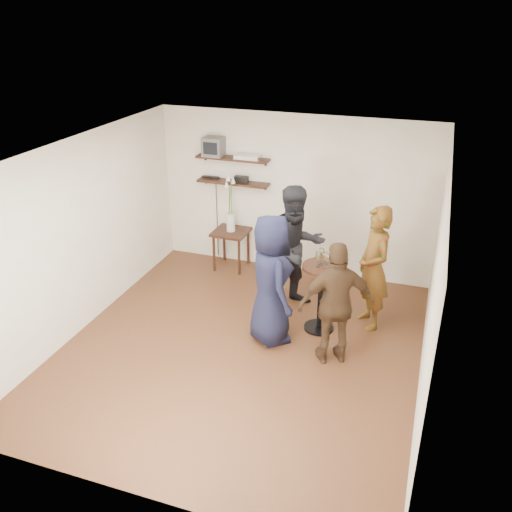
{
  "coord_description": "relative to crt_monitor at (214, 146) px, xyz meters",
  "views": [
    {
      "loc": [
        2.09,
        -5.52,
        4.13
      ],
      "look_at": [
        0.07,
        0.4,
        1.17
      ],
      "focal_mm": 38.0,
      "sensor_mm": 36.0,
      "label": 1
    }
  ],
  "objects": [
    {
      "name": "side_table",
      "position": [
        0.33,
        -0.17,
        -1.46
      ],
      "size": [
        0.57,
        0.57,
        0.67
      ],
      "rotation": [
        0.0,
        0.0,
        -0.03
      ],
      "color": "black",
      "rests_on": "room"
    },
    {
      "name": "crt_monitor",
      "position": [
        0.0,
        0.0,
        0.0
      ],
      "size": [
        0.32,
        0.3,
        0.3
      ],
      "primitive_type": "cube",
      "color": "#59595B",
      "rests_on": "shelf_upper"
    },
    {
      "name": "wine_glass_fr",
      "position": [
        2.25,
        -1.61,
        -0.92
      ],
      "size": [
        0.06,
        0.06,
        0.19
      ],
      "color": "silver",
      "rests_on": "drinks_table"
    },
    {
      "name": "person_brown",
      "position": [
        2.5,
        -2.22,
        -1.21
      ],
      "size": [
        1.02,
        0.78,
        1.61
      ],
      "primitive_type": "imported",
      "rotation": [
        0.0,
        0.0,
        3.61
      ],
      "color": "#422D1C",
      "rests_on": "room"
    },
    {
      "name": "wine_glass_fl",
      "position": [
        2.12,
        -1.62,
        -0.9
      ],
      "size": [
        0.07,
        0.07,
        0.21
      ],
      "color": "silver",
      "rests_on": "drinks_table"
    },
    {
      "name": "wine_glass_bl",
      "position": [
        2.14,
        -1.51,
        -0.9
      ],
      "size": [
        0.07,
        0.07,
        0.21
      ],
      "color": "silver",
      "rests_on": "drinks_table"
    },
    {
      "name": "dvd_deck",
      "position": [
        0.58,
        0.0,
        -0.12
      ],
      "size": [
        0.4,
        0.24,
        0.06
      ],
      "primitive_type": "cube",
      "color": "silver",
      "rests_on": "shelf_upper"
    },
    {
      "name": "radio",
      "position": [
        0.46,
        0.0,
        -0.5
      ],
      "size": [
        0.22,
        0.1,
        0.1
      ],
      "primitive_type": "cube",
      "color": "black",
      "rests_on": "shelf_lower"
    },
    {
      "name": "person_navy",
      "position": [
        1.6,
        -2.02,
        -1.14
      ],
      "size": [
        0.97,
        1.02,
        1.76
      ],
      "primitive_type": "imported",
      "rotation": [
        0.0,
        0.0,
        2.22
      ],
      "color": "black",
      "rests_on": "room"
    },
    {
      "name": "vase_lilies",
      "position": [
        0.33,
        -0.18,
        -1.03
      ],
      "size": [
        0.2,
        0.2,
        1.0
      ],
      "rotation": [
        0.0,
        0.0,
        -0.03
      ],
      "color": "silver",
      "rests_on": "side_table"
    },
    {
      "name": "person_plaid",
      "position": [
        2.81,
        -1.24,
        -1.14
      ],
      "size": [
        0.67,
        0.76,
        1.75
      ],
      "primitive_type": "imported",
      "rotation": [
        0.0,
        0.0,
        -1.07
      ],
      "color": "#A11C12",
      "rests_on": "room"
    },
    {
      "name": "drinks_table",
      "position": [
        2.18,
        -1.58,
        -1.39
      ],
      "size": [
        0.53,
        0.53,
        0.97
      ],
      "color": "black",
      "rests_on": "room"
    },
    {
      "name": "shelf_upper",
      "position": [
        0.32,
        0.0,
        -0.17
      ],
      "size": [
        1.2,
        0.25,
        0.04
      ],
      "primitive_type": "cube",
      "color": "black",
      "rests_on": "room"
    },
    {
      "name": "shelf_lower",
      "position": [
        0.32,
        0.0,
        -0.57
      ],
      "size": [
        1.2,
        0.25,
        0.04
      ],
      "primitive_type": "cube",
      "color": "black",
      "rests_on": "room"
    },
    {
      "name": "wine_glass_br",
      "position": [
        2.2,
        -1.57,
        -0.92
      ],
      "size": [
        0.06,
        0.06,
        0.19
      ],
      "color": "silver",
      "rests_on": "drinks_table"
    },
    {
      "name": "room",
      "position": [
        1.32,
        -2.38,
        -0.72
      ],
      "size": [
        4.58,
        5.08,
        2.68
      ],
      "color": "#402714",
      "rests_on": "ground"
    },
    {
      "name": "person_dark",
      "position": [
        1.68,
        -1.06,
        -1.09
      ],
      "size": [
        1.14,
        1.13,
        1.85
      ],
      "primitive_type": "imported",
      "rotation": [
        0.0,
        0.0,
        0.76
      ],
      "color": "black",
      "rests_on": "room"
    },
    {
      "name": "power_strip",
      "position": [
        -0.1,
        0.05,
        -0.54
      ],
      "size": [
        0.3,
        0.05,
        0.03
      ],
      "primitive_type": "cube",
      "color": "black",
      "rests_on": "shelf_lower"
    }
  ]
}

